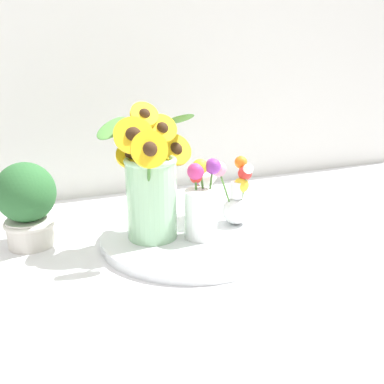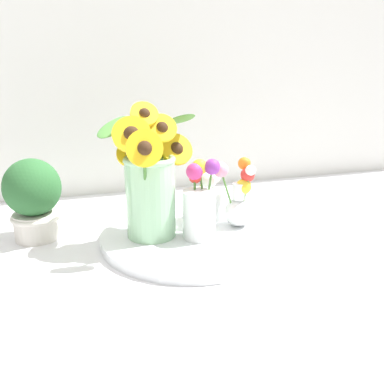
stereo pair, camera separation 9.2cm
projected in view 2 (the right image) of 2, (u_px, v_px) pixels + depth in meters
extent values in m
plane|color=silver|center=(193.00, 248.00, 0.90)|extent=(6.00, 6.00, 0.00)
cylinder|color=silver|center=(192.00, 234.00, 0.95)|extent=(0.46, 0.46, 0.02)
cylinder|color=#99CC9E|center=(151.00, 199.00, 0.89)|extent=(0.12, 0.12, 0.18)
torus|color=#99CC9E|center=(149.00, 160.00, 0.86)|extent=(0.12, 0.12, 0.01)
cylinder|color=#427533|center=(159.00, 176.00, 0.90)|extent=(0.02, 0.01, 0.23)
cylinder|color=yellow|center=(162.00, 128.00, 0.87)|extent=(0.08, 0.05, 0.07)
sphere|color=#382314|center=(162.00, 128.00, 0.87)|extent=(0.03, 0.03, 0.03)
cylinder|color=#427533|center=(145.00, 187.00, 0.83)|extent=(0.01, 0.06, 0.18)
cylinder|color=yellow|center=(144.00, 148.00, 0.78)|extent=(0.08, 0.03, 0.08)
sphere|color=#382314|center=(144.00, 148.00, 0.78)|extent=(0.03, 0.03, 0.03)
cylinder|color=#427533|center=(141.00, 180.00, 0.87)|extent=(0.01, 0.05, 0.19)
cylinder|color=yellow|center=(139.00, 136.00, 0.86)|extent=(0.09, 0.07, 0.07)
sphere|color=#382314|center=(139.00, 136.00, 0.86)|extent=(0.04, 0.04, 0.04)
cylinder|color=#427533|center=(144.00, 167.00, 0.88)|extent=(0.02, 0.03, 0.24)
cylinder|color=yellow|center=(144.00, 114.00, 0.85)|extent=(0.07, 0.05, 0.06)
sphere|color=#382314|center=(144.00, 114.00, 0.85)|extent=(0.03, 0.03, 0.03)
cylinder|color=#427533|center=(148.00, 179.00, 0.86)|extent=(0.07, 0.02, 0.20)
cylinder|color=yellow|center=(132.00, 134.00, 0.83)|extent=(0.10, 0.06, 0.10)
sphere|color=#382314|center=(132.00, 134.00, 0.83)|extent=(0.04, 0.04, 0.04)
cylinder|color=#427533|center=(167.00, 185.00, 0.92)|extent=(0.06, 0.01, 0.17)
cylinder|color=yellow|center=(176.00, 149.00, 0.91)|extent=(0.10, 0.06, 0.09)
sphere|color=#382314|center=(176.00, 149.00, 0.91)|extent=(0.03, 0.03, 0.03)
cylinder|color=#427533|center=(136.00, 191.00, 0.90)|extent=(0.02, 0.03, 0.17)
cylinder|color=yellow|center=(131.00, 154.00, 0.88)|extent=(0.07, 0.05, 0.06)
sphere|color=#382314|center=(131.00, 154.00, 0.88)|extent=(0.03, 0.03, 0.03)
ellipsoid|color=#477F38|center=(115.00, 127.00, 0.87)|extent=(0.12, 0.13, 0.05)
ellipsoid|color=#477F38|center=(182.00, 119.00, 0.91)|extent=(0.08, 0.10, 0.05)
cylinder|color=white|center=(199.00, 215.00, 0.89)|extent=(0.08, 0.08, 0.12)
cylinder|color=#4C8438|center=(195.00, 197.00, 0.88)|extent=(0.01, 0.02, 0.12)
sphere|color=#C6337A|center=(194.00, 172.00, 0.88)|extent=(0.04, 0.04, 0.04)
cylinder|color=#4C8438|center=(195.00, 200.00, 0.89)|extent=(0.02, 0.03, 0.10)
sphere|color=red|center=(195.00, 177.00, 0.89)|extent=(0.03, 0.03, 0.03)
cylinder|color=#4C8438|center=(203.00, 196.00, 0.89)|extent=(0.01, 0.04, 0.13)
sphere|color=yellow|center=(200.00, 167.00, 0.89)|extent=(0.04, 0.04, 0.04)
cylinder|color=#4C8438|center=(208.00, 194.00, 0.88)|extent=(0.03, 0.03, 0.12)
sphere|color=purple|center=(212.00, 167.00, 0.88)|extent=(0.04, 0.04, 0.04)
sphere|color=white|center=(238.00, 212.00, 0.97)|extent=(0.07, 0.07, 0.07)
cylinder|color=white|center=(239.00, 191.00, 0.95)|extent=(0.03, 0.03, 0.04)
cylinder|color=#568E42|center=(245.00, 195.00, 0.95)|extent=(0.03, 0.01, 0.13)
sphere|color=white|center=(251.00, 170.00, 0.93)|extent=(0.03, 0.03, 0.03)
cylinder|color=#568E42|center=(243.00, 188.00, 0.97)|extent=(0.02, 0.03, 0.12)
sphere|color=orange|center=(244.00, 163.00, 0.96)|extent=(0.03, 0.03, 0.03)
cylinder|color=#568E42|center=(238.00, 202.00, 0.96)|extent=(0.03, 0.01, 0.08)
sphere|color=yellow|center=(244.00, 187.00, 0.95)|extent=(0.04, 0.04, 0.04)
cylinder|color=#568E42|center=(228.00, 192.00, 0.95)|extent=(0.03, 0.03, 0.11)
sphere|color=pink|center=(221.00, 170.00, 0.94)|extent=(0.04, 0.04, 0.04)
cylinder|color=#568E42|center=(242.00, 193.00, 0.96)|extent=(0.02, 0.02, 0.10)
sphere|color=red|center=(248.00, 175.00, 0.94)|extent=(0.04, 0.04, 0.04)
cylinder|color=white|center=(208.00, 204.00, 1.01)|extent=(0.08, 0.08, 0.08)
cylinder|color=#568E42|center=(210.00, 195.00, 1.02)|extent=(0.02, 0.02, 0.09)
sphere|color=#C6337A|center=(213.00, 179.00, 1.01)|extent=(0.03, 0.03, 0.03)
cylinder|color=#568E42|center=(211.00, 194.00, 1.00)|extent=(0.03, 0.02, 0.08)
sphere|color=white|center=(208.00, 180.00, 0.98)|extent=(0.04, 0.04, 0.04)
cylinder|color=#568E42|center=(205.00, 200.00, 1.01)|extent=(0.01, 0.01, 0.06)
sphere|color=yellow|center=(204.00, 189.00, 1.00)|extent=(0.03, 0.03, 0.03)
cylinder|color=#568E42|center=(208.00, 196.00, 1.00)|extent=(0.01, 0.02, 0.08)
sphere|color=purple|center=(207.00, 181.00, 0.99)|extent=(0.04, 0.04, 0.04)
cylinder|color=#568E42|center=(210.00, 196.00, 1.01)|extent=(0.03, 0.01, 0.10)
sphere|color=white|center=(215.00, 178.00, 1.00)|extent=(0.03, 0.03, 0.03)
cylinder|color=beige|center=(37.00, 225.00, 0.95)|extent=(0.11, 0.11, 0.07)
torus|color=beige|center=(36.00, 216.00, 0.94)|extent=(0.12, 0.12, 0.01)
ellipsoid|color=#285B2D|center=(32.00, 187.00, 0.92)|extent=(0.14, 0.14, 0.14)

